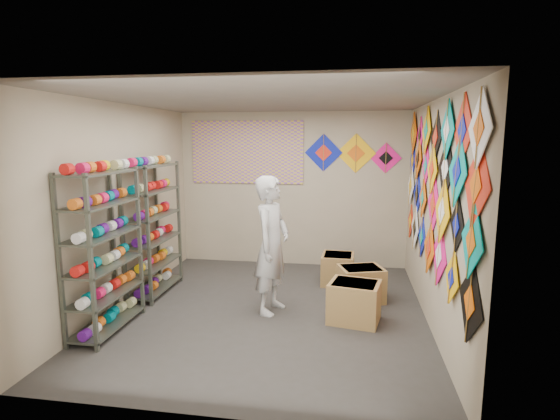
% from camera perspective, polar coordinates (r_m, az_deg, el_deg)
% --- Properties ---
extents(ground, '(4.50, 4.50, 0.00)m').
position_cam_1_polar(ground, '(5.89, -1.46, -13.04)').
color(ground, '#322F2C').
extents(room_walls, '(4.50, 4.50, 4.50)m').
position_cam_1_polar(room_walls, '(5.48, -1.53, 3.09)').
color(room_walls, tan).
rests_on(room_walls, ground).
extents(shelf_rack_front, '(0.40, 1.10, 1.90)m').
position_cam_1_polar(shelf_rack_front, '(5.45, -22.06, -5.06)').
color(shelf_rack_front, '#4C5147').
rests_on(shelf_rack_front, ground).
extents(shelf_rack_back, '(0.40, 1.10, 1.90)m').
position_cam_1_polar(shelf_rack_back, '(6.56, -16.23, -2.39)').
color(shelf_rack_back, '#4C5147').
rests_on(shelf_rack_back, ground).
extents(string_spools, '(0.12, 2.36, 0.12)m').
position_cam_1_polar(string_spools, '(5.98, -18.92, -2.72)').
color(string_spools, '#FF175C').
rests_on(string_spools, ground).
extents(kite_wall_display, '(0.06, 4.29, 2.07)m').
position_cam_1_polar(kite_wall_display, '(5.39, 19.47, 2.70)').
color(kite_wall_display, black).
rests_on(kite_wall_display, room_walls).
extents(back_wall_kites, '(1.64, 0.02, 0.68)m').
position_cam_1_polar(back_wall_kites, '(7.59, 9.25, 7.21)').
color(back_wall_kites, '#0C18AB').
rests_on(back_wall_kites, room_walls).
extents(poster, '(2.00, 0.01, 1.10)m').
position_cam_1_polar(poster, '(7.80, -4.33, 7.53)').
color(poster, purple).
rests_on(poster, room_walls).
extents(shopkeeper, '(0.85, 0.73, 1.78)m').
position_cam_1_polar(shopkeeper, '(5.62, -1.07, -4.58)').
color(shopkeeper, silver).
rests_on(shopkeeper, ground).
extents(carton_a, '(0.68, 0.60, 0.50)m').
position_cam_1_polar(carton_a, '(5.57, 9.67, -11.75)').
color(carton_a, '#9E7645').
rests_on(carton_a, ground).
extents(carton_b, '(0.70, 0.64, 0.48)m').
position_cam_1_polar(carton_b, '(6.27, 10.50, -9.47)').
color(carton_b, '#9E7645').
rests_on(carton_b, ground).
extents(carton_c, '(0.50, 0.55, 0.47)m').
position_cam_1_polar(carton_c, '(6.91, 7.54, -7.64)').
color(carton_c, '#9E7645').
rests_on(carton_c, ground).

